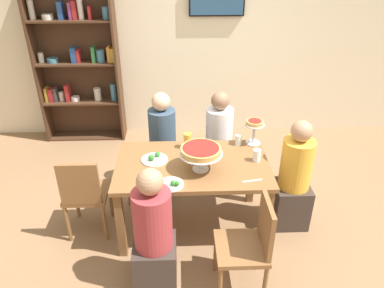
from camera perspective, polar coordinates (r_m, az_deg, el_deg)
ground_plane at (r=3.83m, az=0.06°, el=-12.44°), size 12.00×12.00×0.00m
rear_partition at (r=5.19m, az=-0.92°, el=16.49°), size 8.00×0.12×2.80m
dining_table at (r=3.44m, az=0.06°, el=-4.46°), size 1.42×0.87×0.74m
bookshelf at (r=5.25m, az=-17.40°, el=12.27°), size 1.10×0.30×2.21m
diner_head_east at (r=3.70m, az=15.56°, el=-5.77°), size 0.34×0.34×1.15m
diner_far_left at (r=4.15m, az=-4.56°, el=-0.52°), size 0.34×0.34×1.15m
diner_far_right at (r=4.17m, az=4.15°, el=-0.34°), size 0.34×0.34×1.15m
diner_near_left at (r=2.97m, az=-5.97°, el=-14.72°), size 0.34×0.34×1.15m
chair_head_west at (r=3.58m, az=-16.44°, el=-7.34°), size 0.40×0.40×0.87m
chair_near_right at (r=2.98m, az=9.08°, el=-14.98°), size 0.40×0.40×0.87m
deep_dish_pizza_stand at (r=3.20m, az=1.38°, el=-1.18°), size 0.39×0.39×0.23m
personal_pizza_stand at (r=3.68m, az=9.71°, el=2.66°), size 0.20×0.20×0.26m
salad_plate_near_diner at (r=3.44m, az=-5.89°, el=-2.28°), size 0.25×0.25×0.07m
salad_plate_far_diner at (r=3.09m, az=-3.15°, el=-6.27°), size 0.22×0.22×0.06m
beer_glass_amber_tall at (r=3.59m, az=-0.70°, el=0.50°), size 0.08×0.08×0.16m
water_glass_clear_near at (r=3.44m, az=10.09°, el=-1.76°), size 0.07×0.07×0.12m
water_glass_clear_far at (r=3.69m, az=7.26°, el=0.62°), size 0.06×0.06×0.11m
cutlery_fork_near at (r=3.19m, az=9.39°, el=-5.68°), size 0.18×0.05×0.00m
cutlery_knife_near at (r=3.67m, az=1.71°, el=-0.23°), size 0.18×0.04×0.00m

